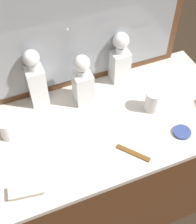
# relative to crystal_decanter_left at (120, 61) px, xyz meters

# --- Properties ---
(ground_plane) EXTENTS (6.00, 6.00, 0.00)m
(ground_plane) POSITION_rel_crystal_decanter_left_xyz_m (-0.21, -0.24, -0.92)
(ground_plane) COLOR #2D2319
(dresser) EXTENTS (1.26, 0.60, 0.82)m
(dresser) POSITION_rel_crystal_decanter_left_xyz_m (-0.21, -0.24, -0.51)
(dresser) COLOR brown
(dresser) RESTS_ON ground_plane
(dresser_mirror) EXTENTS (1.07, 0.03, 0.60)m
(dresser_mirror) POSITION_rel_crystal_decanter_left_xyz_m (-0.21, 0.05, 0.20)
(dresser_mirror) COLOR brown
(dresser_mirror) RESTS_ON dresser
(crystal_decanter_left) EXTENTS (0.09, 0.09, 0.27)m
(crystal_decanter_left) POSITION_rel_crystal_decanter_left_xyz_m (0.00, 0.00, 0.00)
(crystal_decanter_left) COLOR white
(crystal_decanter_left) RESTS_ON dresser
(crystal_decanter_right) EXTENTS (0.08, 0.08, 0.29)m
(crystal_decanter_right) POSITION_rel_crystal_decanter_left_xyz_m (-0.41, -0.01, 0.01)
(crystal_decanter_right) COLOR white
(crystal_decanter_right) RESTS_ON dresser
(crystal_decanter_far_right) EXTENTS (0.08, 0.08, 0.26)m
(crystal_decanter_far_right) POSITION_rel_crystal_decanter_left_xyz_m (-0.22, -0.08, -0.00)
(crystal_decanter_far_right) COLOR white
(crystal_decanter_far_right) RESTS_ON dresser
(crystal_tumbler_right) EXTENTS (0.07, 0.07, 0.10)m
(crystal_tumbler_right) POSITION_rel_crystal_decanter_left_xyz_m (0.06, -0.25, -0.06)
(crystal_tumbler_right) COLOR white
(crystal_tumbler_right) RESTS_ON dresser
(crystal_tumbler_center) EXTENTS (0.07, 0.07, 0.09)m
(crystal_tumbler_center) POSITION_rel_crystal_decanter_left_xyz_m (-0.58, -0.15, -0.07)
(crystal_tumbler_center) COLOR white
(crystal_tumbler_center) RESTS_ON dresser
(silver_brush_rear) EXTENTS (0.14, 0.07, 0.02)m
(silver_brush_rear) POSITION_rel_crystal_decanter_left_xyz_m (-0.58, -0.44, -0.09)
(silver_brush_rear) COLOR #B7A88C
(silver_brush_rear) RESTS_ON dresser
(porcelain_dish) EXTENTS (0.08, 0.08, 0.01)m
(porcelain_dish) POSITION_rel_crystal_decanter_left_xyz_m (0.11, -0.42, -0.10)
(porcelain_dish) COLOR #33478C
(porcelain_dish) RESTS_ON dresser
(tortoiseshell_comb) EXTENTS (0.11, 0.13, 0.01)m
(tortoiseshell_comb) POSITION_rel_crystal_decanter_left_xyz_m (-0.13, -0.44, -0.10)
(tortoiseshell_comb) COLOR brown
(tortoiseshell_comb) RESTS_ON dresser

